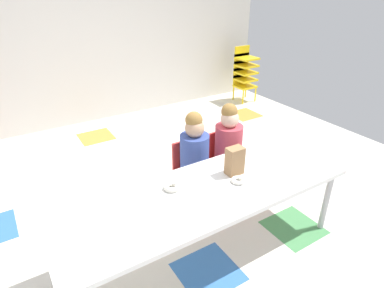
% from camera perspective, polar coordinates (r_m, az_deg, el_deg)
% --- Properties ---
extents(ground_plane, '(6.21, 4.85, 0.02)m').
position_cam_1_polar(ground_plane, '(3.15, -6.76, -10.99)').
color(ground_plane, silver).
extents(back_wall, '(6.21, 0.10, 2.72)m').
position_cam_1_polar(back_wall, '(4.84, -21.02, 18.70)').
color(back_wall, beige).
rests_on(back_wall, ground_plane).
extents(craft_table, '(2.18, 0.72, 0.58)m').
position_cam_1_polar(craft_table, '(2.35, 2.47, -8.98)').
color(craft_table, white).
rests_on(craft_table, ground_plane).
extents(seated_child_near_camera, '(0.32, 0.31, 0.92)m').
position_cam_1_polar(seated_child_near_camera, '(2.89, 0.36, -1.19)').
color(seated_child_near_camera, red).
rests_on(seated_child_near_camera, ground_plane).
extents(seated_child_middle_seat, '(0.32, 0.31, 0.92)m').
position_cam_1_polar(seated_child_middle_seat, '(3.09, 6.34, 0.59)').
color(seated_child_middle_seat, red).
rests_on(seated_child_middle_seat, ground_plane).
extents(kid_chair_yellow_stack, '(0.32, 0.30, 0.92)m').
position_cam_1_polar(kid_chair_yellow_stack, '(5.74, 9.21, 12.56)').
color(kid_chair_yellow_stack, yellow).
rests_on(kid_chair_yellow_stack, ground_plane).
extents(paper_bag_brown, '(0.13, 0.09, 0.22)m').
position_cam_1_polar(paper_bag_brown, '(2.48, 7.52, -2.96)').
color(paper_bag_brown, '#9E754C').
rests_on(paper_bag_brown, craft_table).
extents(paper_plate_near_edge, '(0.18, 0.18, 0.01)m').
position_cam_1_polar(paper_plate_near_edge, '(2.33, -3.56, -7.96)').
color(paper_plate_near_edge, white).
rests_on(paper_plate_near_edge, craft_table).
extents(donut_powdered_on_plate, '(0.12, 0.12, 0.04)m').
position_cam_1_polar(donut_powdered_on_plate, '(2.32, -3.57, -7.49)').
color(donut_powdered_on_plate, white).
rests_on(donut_powdered_on_plate, craft_table).
extents(donut_powdered_loose, '(0.11, 0.11, 0.03)m').
position_cam_1_polar(donut_powdered_loose, '(2.42, 8.12, -6.33)').
color(donut_powdered_loose, white).
rests_on(donut_powdered_loose, craft_table).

